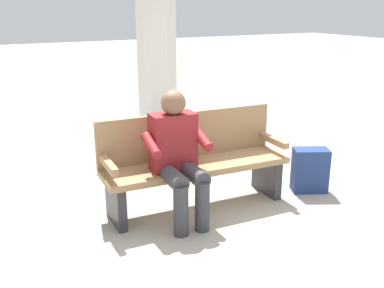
{
  "coord_description": "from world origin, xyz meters",
  "views": [
    {
      "loc": [
        1.92,
        3.49,
        1.89
      ],
      "look_at": [
        0.13,
        0.15,
        0.7
      ],
      "focal_mm": 41.88,
      "sensor_mm": 36.0,
      "label": 1
    }
  ],
  "objects_px": {
    "bench_near": "(194,160)",
    "person_seated": "(178,154)",
    "support_pillar": "(156,29)",
    "backpack": "(310,170)"
  },
  "relations": [
    {
      "from": "bench_near",
      "to": "support_pillar",
      "type": "xyz_separation_m",
      "value": [
        -0.97,
        -3.02,
        1.06
      ]
    },
    {
      "from": "person_seated",
      "to": "support_pillar",
      "type": "bearing_deg",
      "value": -107.78
    },
    {
      "from": "person_seated",
      "to": "backpack",
      "type": "height_order",
      "value": "person_seated"
    },
    {
      "from": "bench_near",
      "to": "support_pillar",
      "type": "relative_size",
      "value": 0.6
    },
    {
      "from": "backpack",
      "to": "support_pillar",
      "type": "height_order",
      "value": "support_pillar"
    },
    {
      "from": "support_pillar",
      "to": "bench_near",
      "type": "bearing_deg",
      "value": 72.15
    },
    {
      "from": "person_seated",
      "to": "backpack",
      "type": "distance_m",
      "value": 1.56
    },
    {
      "from": "bench_near",
      "to": "person_seated",
      "type": "height_order",
      "value": "person_seated"
    },
    {
      "from": "backpack",
      "to": "person_seated",
      "type": "bearing_deg",
      "value": -2.64
    },
    {
      "from": "person_seated",
      "to": "support_pillar",
      "type": "distance_m",
      "value": 3.58
    }
  ]
}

